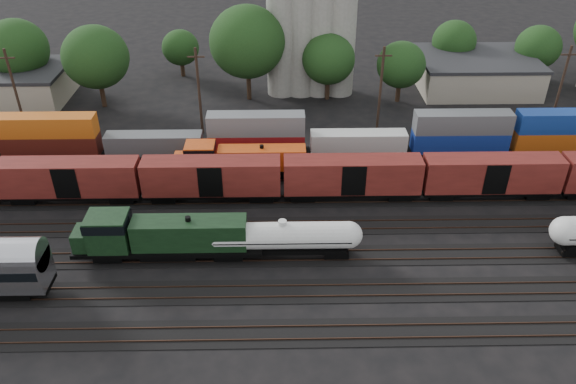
{
  "coord_description": "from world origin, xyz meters",
  "views": [
    {
      "loc": [
        -1.5,
        -47.62,
        34.72
      ],
      "look_at": [
        -0.61,
        2.0,
        3.0
      ],
      "focal_mm": 35.0,
      "sensor_mm": 36.0,
      "label": 1
    }
  ],
  "objects_px": {
    "green_locomotive": "(157,236)",
    "grain_silo": "(310,22)",
    "tank_car_a": "(282,237)",
    "orange_locomotive": "(237,160)"
  },
  "relations": [
    {
      "from": "tank_car_a",
      "to": "orange_locomotive",
      "type": "height_order",
      "value": "orange_locomotive"
    },
    {
      "from": "tank_car_a",
      "to": "orange_locomotive",
      "type": "xyz_separation_m",
      "value": [
        -5.16,
        15.0,
        0.04
      ]
    },
    {
      "from": "grain_silo",
      "to": "green_locomotive",
      "type": "bearing_deg",
      "value": -111.87
    },
    {
      "from": "tank_car_a",
      "to": "grain_silo",
      "type": "bearing_deg",
      "value": 83.67
    },
    {
      "from": "orange_locomotive",
      "to": "grain_silo",
      "type": "distance_m",
      "value": 29.12
    },
    {
      "from": "tank_car_a",
      "to": "grain_silo",
      "type": "relative_size",
      "value": 0.53
    },
    {
      "from": "green_locomotive",
      "to": "orange_locomotive",
      "type": "relative_size",
      "value": 1.05
    },
    {
      "from": "green_locomotive",
      "to": "grain_silo",
      "type": "distance_m",
      "value": 45.0
    },
    {
      "from": "grain_silo",
      "to": "tank_car_a",
      "type": "bearing_deg",
      "value": -96.33
    },
    {
      "from": "green_locomotive",
      "to": "grain_silo",
      "type": "bearing_deg",
      "value": 68.13
    }
  ]
}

